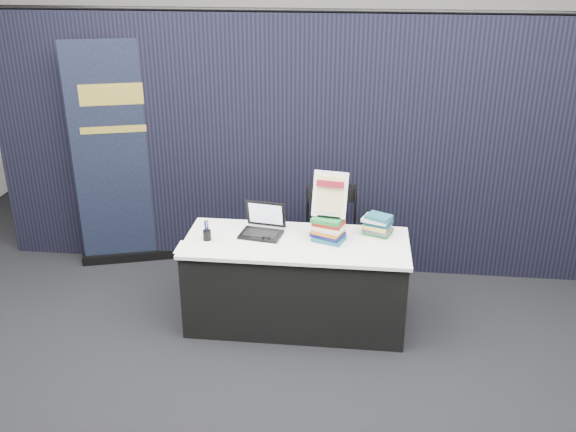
# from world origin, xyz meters

# --- Properties ---
(floor) EXTENTS (8.00, 8.00, 0.00)m
(floor) POSITION_xyz_m (0.00, 0.00, 0.00)
(floor) COLOR black
(floor) RESTS_ON ground
(wall_back) EXTENTS (8.00, 0.02, 3.50)m
(wall_back) POSITION_xyz_m (0.00, 4.00, 1.75)
(wall_back) COLOR beige
(wall_back) RESTS_ON floor
(drape_partition) EXTENTS (6.00, 0.08, 2.40)m
(drape_partition) POSITION_xyz_m (0.00, 1.60, 1.20)
(drape_partition) COLOR black
(drape_partition) RESTS_ON floor
(display_table) EXTENTS (1.80, 0.75, 0.75)m
(display_table) POSITION_xyz_m (0.00, 0.55, 0.38)
(display_table) COLOR black
(display_table) RESTS_ON floor
(laptop) EXTENTS (0.36, 0.31, 0.25)m
(laptop) POSITION_xyz_m (-0.30, 0.66, 0.81)
(laptop) COLOR black
(laptop) RESTS_ON display_table
(mouse) EXTENTS (0.09, 0.13, 0.04)m
(mouse) POSITION_xyz_m (-0.24, 0.55, 0.77)
(mouse) COLOR black
(mouse) RESTS_ON display_table
(brochure_left) EXTENTS (0.32, 0.23, 0.00)m
(brochure_left) POSITION_xyz_m (-0.76, 0.34, 0.75)
(brochure_left) COLOR white
(brochure_left) RESTS_ON display_table
(brochure_mid) EXTENTS (0.35, 0.28, 0.00)m
(brochure_mid) POSITION_xyz_m (-0.53, 0.34, 0.75)
(brochure_mid) COLOR silver
(brochure_mid) RESTS_ON display_table
(brochure_right) EXTENTS (0.36, 0.26, 0.00)m
(brochure_right) POSITION_xyz_m (-0.53, 0.30, 0.75)
(brochure_right) COLOR white
(brochure_right) RESTS_ON display_table
(pen_cup) EXTENTS (0.08, 0.08, 0.08)m
(pen_cup) POSITION_xyz_m (-0.71, 0.49, 0.79)
(pen_cup) COLOR black
(pen_cup) RESTS_ON display_table
(book_stack_tall) EXTENTS (0.29, 0.26, 0.20)m
(book_stack_tall) POSITION_xyz_m (0.26, 0.60, 0.85)
(book_stack_tall) COLOR #1A5666
(book_stack_tall) RESTS_ON display_table
(book_stack_short) EXTENTS (0.25, 0.22, 0.17)m
(book_stack_short) POSITION_xyz_m (0.64, 0.76, 0.84)
(book_stack_short) COLOR #1E7132
(book_stack_short) RESTS_ON display_table
(info_sign) EXTENTS (0.29, 0.16, 0.37)m
(info_sign) POSITION_xyz_m (0.26, 0.63, 1.12)
(info_sign) COLOR black
(info_sign) RESTS_ON book_stack_tall
(pullup_banner) EXTENTS (0.91, 0.37, 2.17)m
(pullup_banner) POSITION_xyz_m (-1.77, 1.50, 0.96)
(pullup_banner) COLOR black
(pullup_banner) RESTS_ON floor
(stacking_chair) EXTENTS (0.53, 0.53, 0.99)m
(stacking_chair) POSITION_xyz_m (0.25, 1.07, 0.55)
(stacking_chair) COLOR black
(stacking_chair) RESTS_ON floor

